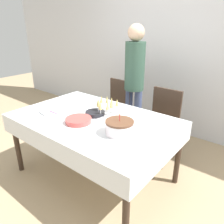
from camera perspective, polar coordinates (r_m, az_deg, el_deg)
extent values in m
plane|color=tan|center=(2.80, -4.44, -16.16)|extent=(12.00, 12.00, 0.00)
cube|color=silver|center=(3.70, 14.60, 15.53)|extent=(8.00, 0.05, 2.70)
cube|color=white|center=(2.41, -4.96, -1.85)|extent=(1.75, 1.13, 0.03)
cube|color=white|center=(2.45, -4.89, -3.78)|extent=(1.78, 1.16, 0.21)
cylinder|color=#38281E|center=(2.92, -23.57, -7.71)|extent=(0.06, 0.06, 0.74)
cylinder|color=#38281E|center=(1.88, 3.68, -24.40)|extent=(0.06, 0.06, 0.74)
cylinder|color=#38281E|center=(3.42, -8.86, -1.59)|extent=(0.06, 0.06, 0.74)
cylinder|color=#38281E|center=(2.59, 16.91, -10.69)|extent=(0.06, 0.06, 0.74)
cube|color=#38281E|center=(3.34, -0.08, -0.89)|extent=(0.46, 0.46, 0.04)
cube|color=#38281E|center=(3.38, 2.19, 4.26)|extent=(0.40, 0.07, 0.50)
cylinder|color=#38281E|center=(3.21, -0.02, -6.36)|extent=(0.04, 0.04, 0.41)
cylinder|color=#38281E|center=(3.44, -4.34, -4.34)|extent=(0.04, 0.04, 0.41)
cylinder|color=#38281E|center=(3.45, 4.17, -4.28)|extent=(0.04, 0.04, 0.41)
cylinder|color=#38281E|center=(3.66, -0.14, -2.54)|extent=(0.04, 0.04, 0.41)
cube|color=#38281E|center=(2.96, 11.90, -4.62)|extent=(0.42, 0.42, 0.04)
cube|color=#38281E|center=(3.01, 14.02, 1.30)|extent=(0.40, 0.04, 0.50)
cylinder|color=#38281E|center=(2.86, 13.05, -10.92)|extent=(0.04, 0.04, 0.41)
cylinder|color=#38281E|center=(3.00, 6.86, -8.73)|extent=(0.04, 0.04, 0.41)
cylinder|color=#38281E|center=(3.14, 16.05, -7.96)|extent=(0.04, 0.04, 0.41)
cylinder|color=#38281E|center=(3.27, 10.29, -6.13)|extent=(0.04, 0.04, 0.41)
cylinder|color=white|center=(2.04, 1.97, -4.23)|extent=(0.26, 0.26, 0.11)
cylinder|color=brown|center=(2.01, 1.99, -2.57)|extent=(0.27, 0.27, 0.02)
cylinder|color=#E53F3F|center=(2.00, 2.01, -1.56)|extent=(0.01, 0.01, 0.06)
sphere|color=#F9CC4C|center=(1.98, 2.02, -0.55)|extent=(0.01, 0.01, 0.01)
cylinder|color=silver|center=(2.50, -1.60, -0.40)|extent=(0.33, 0.33, 0.01)
cylinder|color=silver|center=(2.45, -0.10, -0.76)|extent=(0.05, 0.05, 0.00)
cylinder|color=silver|center=(2.43, -0.10, 0.21)|extent=(0.01, 0.01, 0.08)
cone|color=#E0CC72|center=(2.40, -0.10, 2.09)|extent=(0.04, 0.04, 0.08)
cylinder|color=silver|center=(2.50, 1.30, -0.28)|extent=(0.05, 0.05, 0.00)
cylinder|color=silver|center=(2.48, 1.31, 0.67)|extent=(0.01, 0.01, 0.08)
cone|color=#E0CC72|center=(2.45, 1.33, 2.51)|extent=(0.04, 0.04, 0.08)
cylinder|color=silver|center=(2.54, -0.11, 0.13)|extent=(0.05, 0.05, 0.00)
cylinder|color=silver|center=(2.52, -0.11, 1.06)|extent=(0.01, 0.01, 0.08)
cone|color=#E0CC72|center=(2.50, -0.11, 2.88)|extent=(0.04, 0.04, 0.08)
cylinder|color=silver|center=(2.60, -1.28, 0.61)|extent=(0.05, 0.05, 0.00)
cylinder|color=silver|center=(2.58, -1.29, 1.53)|extent=(0.01, 0.01, 0.08)
cone|color=#E0CC72|center=(2.55, -1.30, 3.31)|extent=(0.04, 0.04, 0.08)
cylinder|color=silver|center=(2.61, -2.74, 0.68)|extent=(0.05, 0.05, 0.00)
cylinder|color=silver|center=(2.59, -2.75, 1.59)|extent=(0.01, 0.01, 0.08)
cone|color=#E0CC72|center=(2.56, -2.79, 3.37)|extent=(0.04, 0.04, 0.08)
cylinder|color=silver|center=(2.52, -3.59, -0.12)|extent=(0.05, 0.05, 0.00)
cylinder|color=silver|center=(2.50, -3.61, 0.83)|extent=(0.01, 0.01, 0.08)
cone|color=#E0CC72|center=(2.47, -3.66, 2.66)|extent=(0.04, 0.04, 0.08)
cylinder|color=silver|center=(2.48, -3.44, -0.48)|extent=(0.05, 0.05, 0.00)
cylinder|color=silver|center=(2.46, -3.47, 0.48)|extent=(0.01, 0.01, 0.08)
cone|color=#E0CC72|center=(2.43, -3.51, 2.34)|extent=(0.04, 0.04, 0.08)
cylinder|color=silver|center=(2.41, -2.99, -1.18)|extent=(0.05, 0.05, 0.00)
cylinder|color=silver|center=(2.39, -3.01, -0.20)|extent=(0.01, 0.01, 0.08)
cone|color=#E0CC72|center=(2.36, -3.05, 1.70)|extent=(0.04, 0.04, 0.08)
cylinder|color=silver|center=(2.40, -1.13, -1.22)|extent=(0.05, 0.05, 0.00)
cylinder|color=silver|center=(2.39, -1.14, -0.24)|extent=(0.01, 0.01, 0.08)
cone|color=#E0CC72|center=(2.35, -1.15, 1.67)|extent=(0.04, 0.04, 0.08)
cylinder|color=#CC4C47|center=(2.31, -8.72, -2.62)|extent=(0.27, 0.27, 0.01)
cylinder|color=#CC4C47|center=(2.31, -8.73, -2.46)|extent=(0.27, 0.27, 0.01)
cylinder|color=#CC4C47|center=(2.30, -8.74, -2.31)|extent=(0.27, 0.27, 0.01)
cylinder|color=#CC4C47|center=(2.30, -8.75, -2.15)|extent=(0.27, 0.27, 0.01)
cylinder|color=#CC4C47|center=(2.30, -8.76, -1.99)|extent=(0.27, 0.27, 0.01)
cylinder|color=#CC4C47|center=(2.30, -8.77, -1.83)|extent=(0.27, 0.27, 0.01)
cylinder|color=#CC4C47|center=(2.29, -8.78, -1.67)|extent=(0.27, 0.27, 0.01)
cylinder|color=black|center=(2.47, -4.42, -0.70)|extent=(0.22, 0.22, 0.01)
cylinder|color=black|center=(2.47, -4.43, -0.55)|extent=(0.22, 0.22, 0.01)
cylinder|color=black|center=(2.47, -4.43, -0.40)|extent=(0.22, 0.22, 0.01)
cylinder|color=black|center=(2.47, -4.44, -0.25)|extent=(0.22, 0.22, 0.01)
cylinder|color=black|center=(2.46, -4.44, -0.10)|extent=(0.22, 0.22, 0.01)
cylinder|color=black|center=(2.46, -4.45, 0.05)|extent=(0.22, 0.22, 0.01)
cube|color=silver|center=(1.94, -1.38, -7.56)|extent=(0.28, 0.13, 0.00)
cube|color=silver|center=(2.60, -17.20, -0.34)|extent=(0.18, 0.09, 0.02)
cube|color=pink|center=(2.65, -13.91, 0.39)|extent=(0.15, 0.15, 0.01)
cylinder|color=#3F4C72|center=(3.39, 4.35, -0.69)|extent=(0.11, 0.11, 0.84)
cylinder|color=#3F4C72|center=(3.31, 6.62, -1.37)|extent=(0.11, 0.11, 0.84)
cylinder|color=#335142|center=(3.13, 5.98, 11.75)|extent=(0.28, 0.28, 0.67)
sphere|color=#D8B293|center=(3.08, 6.33, 19.95)|extent=(0.23, 0.23, 0.23)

